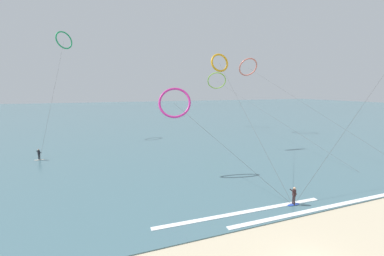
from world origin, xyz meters
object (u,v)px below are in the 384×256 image
object	(u,v)px
kite_amber	(220,63)
kite_lime	(217,81)
surfer_cobalt	(294,197)
surfer_ivory	(39,155)
kite_coral	(248,67)
kite_magenta	(175,103)
kite_emerald	(64,40)

from	to	relation	value
kite_amber	kite_lime	xyz separation A→B (m)	(11.14, 23.54, -2.14)
surfer_cobalt	surfer_ivory	bearing A→B (deg)	-118.59
surfer_cobalt	kite_amber	size ratio (longest dim) A/B	0.07
surfer_ivory	kite_amber	bearing A→B (deg)	43.42
kite_coral	kite_lime	bearing A→B (deg)	-67.54
surfer_cobalt	kite_lime	distance (m)	49.75
kite_coral	kite_amber	xyz separation A→B (m)	(-14.07, -12.77, -0.74)
kite_magenta	kite_coral	bearing A→B (deg)	63.18
surfer_cobalt	kite_coral	size ratio (longest dim) A/B	0.05
surfer_cobalt	kite_coral	distance (m)	42.11
surfer_ivory	kite_coral	world-z (taller)	kite_coral
kite_emerald	kite_coral	xyz separation A→B (m)	(39.83, -7.67, -4.84)
kite_emerald	kite_lime	world-z (taller)	kite_emerald
kite_emerald	kite_lime	size ratio (longest dim) A/B	0.50
kite_magenta	kite_amber	size ratio (longest dim) A/B	0.58
kite_coral	kite_emerald	bearing A→B (deg)	-3.66
kite_amber	kite_lime	world-z (taller)	kite_amber
kite_magenta	kite_lime	bearing A→B (deg)	77.23
surfer_ivory	kite_amber	size ratio (longest dim) A/B	0.07
kite_coral	kite_magenta	bearing A→B (deg)	49.88
surfer_ivory	kite_magenta	world-z (taller)	kite_magenta
surfer_cobalt	surfer_ivory	size ratio (longest dim) A/B	1.00
kite_emerald	kite_magenta	world-z (taller)	kite_emerald
kite_emerald	kite_amber	xyz separation A→B (m)	(25.77, -20.45, -5.58)
surfer_cobalt	surfer_ivory	xyz separation A→B (m)	(-24.91, 24.90, 0.00)
surfer_ivory	kite_coral	distance (m)	46.27
kite_emerald	kite_amber	world-z (taller)	kite_emerald
surfer_cobalt	kite_emerald	world-z (taller)	kite_emerald
kite_emerald	kite_lime	bearing A→B (deg)	-34.74
surfer_ivory	kite_magenta	xyz separation A→B (m)	(17.24, -13.04, 8.12)
kite_coral	kite_amber	bearing A→B (deg)	49.48
surfer_ivory	kite_lime	xyz separation A→B (m)	(39.65, 21.07, 12.02)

